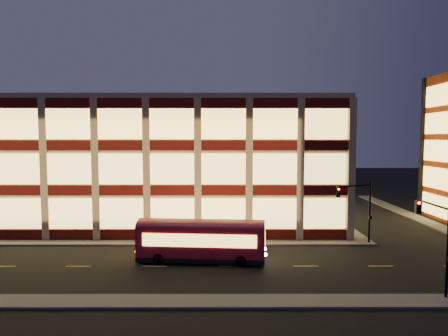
{
  "coord_description": "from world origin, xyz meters",
  "views": [
    {
      "loc": [
        9.46,
        -36.91,
        10.11
      ],
      "look_at": [
        9.56,
        8.0,
        6.78
      ],
      "focal_mm": 32.0,
      "sensor_mm": 36.0,
      "label": 1
    }
  ],
  "objects": [
    {
      "name": "ground",
      "position": [
        0.0,
        0.0,
        0.0
      ],
      "size": [
        200.0,
        200.0,
        0.0
      ],
      "primitive_type": "plane",
      "color": "black",
      "rests_on": "ground"
    },
    {
      "name": "sidewalk_office_south",
      "position": [
        -3.0,
        1.0,
        0.07
      ],
      "size": [
        54.0,
        2.0,
        0.15
      ],
      "primitive_type": "cube",
      "color": "#514F4C",
      "rests_on": "ground"
    },
    {
      "name": "sidewalk_office_east",
      "position": [
        23.0,
        17.0,
        0.07
      ],
      "size": [
        2.0,
        30.0,
        0.15
      ],
      "primitive_type": "cube",
      "color": "#514F4C",
      "rests_on": "ground"
    },
    {
      "name": "sidewalk_tower_west",
      "position": [
        34.0,
        17.0,
        0.07
      ],
      "size": [
        2.0,
        30.0,
        0.15
      ],
      "primitive_type": "cube",
      "color": "#514F4C",
      "rests_on": "ground"
    },
    {
      "name": "sidewalk_near",
      "position": [
        0.0,
        -13.0,
        0.07
      ],
      "size": [
        100.0,
        2.0,
        0.15
      ],
      "primitive_type": "cube",
      "color": "#514F4C",
      "rests_on": "ground"
    },
    {
      "name": "office_building",
      "position": [
        -2.91,
        16.91,
        7.25
      ],
      "size": [
        50.45,
        30.45,
        14.5
      ],
      "color": "tan",
      "rests_on": "ground"
    },
    {
      "name": "traffic_signal_far",
      "position": [
        22.21,
        0.24,
        4.11
      ],
      "size": [
        3.79,
        1.87,
        6.0
      ],
      "color": "black",
      "rests_on": "ground"
    },
    {
      "name": "traffic_signal_near",
      "position": [
        23.5,
        -11.03,
        4.13
      ],
      "size": [
        0.32,
        4.45,
        6.0
      ],
      "color": "black",
      "rests_on": "ground"
    },
    {
      "name": "trolley_bus",
      "position": [
        7.66,
        -4.68,
        1.94
      ],
      "size": [
        10.52,
        3.44,
        3.5
      ],
      "rotation": [
        0.0,
        0.0,
        -0.08
      ],
      "color": "maroon",
      "rests_on": "ground"
    }
  ]
}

